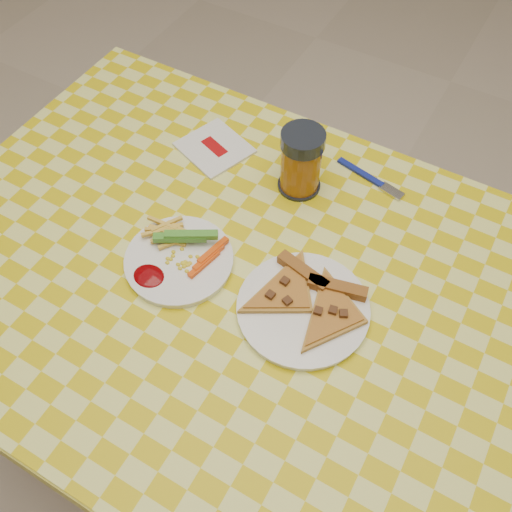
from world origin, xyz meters
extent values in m
plane|color=beige|center=(0.00, 0.00, 0.00)|extent=(8.00, 8.00, 0.00)
cylinder|color=silver|center=(-0.54, 0.34, 0.35)|extent=(0.06, 0.06, 0.71)
cube|color=brown|center=(0.00, 0.00, 0.73)|extent=(1.20, 0.80, 0.04)
cylinder|color=white|center=(-0.13, -0.03, 0.76)|extent=(0.21, 0.21, 0.01)
cylinder|color=white|center=(0.11, -0.01, 0.76)|extent=(0.24, 0.24, 0.01)
cube|color=#1E5D0E|center=(-0.14, 0.01, 0.79)|extent=(0.10, 0.08, 0.02)
cube|color=#E7490A|center=(-0.08, 0.00, 0.78)|extent=(0.06, 0.08, 0.02)
ellipsoid|color=#6B0205|center=(-0.15, -0.09, 0.77)|extent=(0.06, 0.05, 0.01)
cube|color=brown|center=(0.08, 0.05, 0.78)|extent=(0.11, 0.04, 0.02)
cube|color=brown|center=(0.15, 0.05, 0.78)|extent=(0.11, 0.04, 0.02)
cylinder|color=black|center=(-0.03, 0.25, 0.76)|extent=(0.09, 0.09, 0.01)
cylinder|color=#87480E|center=(-0.03, 0.25, 0.81)|extent=(0.08, 0.08, 0.11)
cylinder|color=black|center=(-0.03, 0.25, 0.88)|extent=(0.08, 0.08, 0.03)
cube|color=white|center=(-0.23, 0.25, 0.76)|extent=(0.17, 0.16, 0.01)
cube|color=#A2090C|center=(-0.23, 0.25, 0.76)|extent=(0.07, 0.05, 0.00)
cube|color=navy|center=(0.07, 0.34, 0.76)|extent=(0.11, 0.04, 0.01)
cube|color=silver|center=(0.14, 0.33, 0.76)|extent=(0.05, 0.03, 0.00)
camera|label=1|loc=(0.29, -0.48, 1.62)|focal=40.00mm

